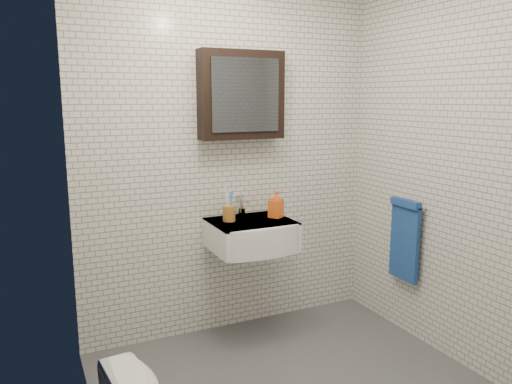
% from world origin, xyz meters
% --- Properties ---
extents(room_shell, '(2.22, 2.02, 2.51)m').
position_xyz_m(room_shell, '(0.00, 0.00, 1.47)').
color(room_shell, silver).
rests_on(room_shell, ground).
extents(washbasin, '(0.55, 0.50, 0.20)m').
position_xyz_m(washbasin, '(0.05, 0.73, 0.76)').
color(washbasin, white).
rests_on(washbasin, room_shell).
extents(faucet, '(0.06, 0.20, 0.15)m').
position_xyz_m(faucet, '(0.05, 0.93, 0.92)').
color(faucet, silver).
rests_on(faucet, washbasin).
extents(mirror_cabinet, '(0.60, 0.15, 0.60)m').
position_xyz_m(mirror_cabinet, '(0.05, 0.93, 1.70)').
color(mirror_cabinet, black).
rests_on(mirror_cabinet, room_shell).
extents(towel_rail, '(0.09, 0.30, 0.58)m').
position_xyz_m(towel_rail, '(1.04, 0.35, 0.72)').
color(towel_rail, silver).
rests_on(towel_rail, room_shell).
extents(toothbrush_cup, '(0.10, 0.10, 0.24)m').
position_xyz_m(toothbrush_cup, '(-0.09, 0.83, 0.91)').
color(toothbrush_cup, '#9C6627').
rests_on(toothbrush_cup, washbasin).
extents(soap_bottle, '(0.12, 0.12, 0.19)m').
position_xyz_m(soap_bottle, '(0.25, 0.79, 0.94)').
color(soap_bottle, '#DD4E17').
rests_on(soap_bottle, washbasin).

